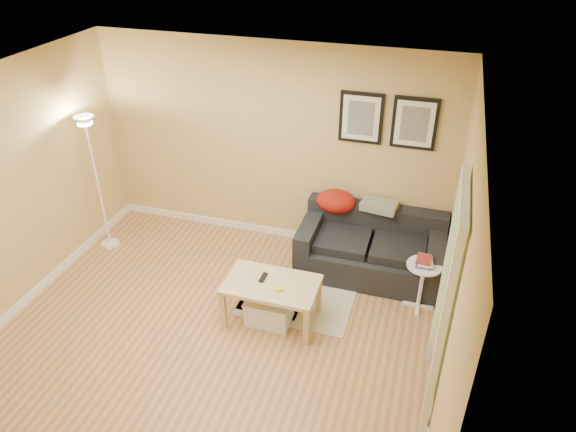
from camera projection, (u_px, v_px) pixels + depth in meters
The scene contains 24 objects.
floor at pixel (215, 332), 5.60m from camera, with size 4.50×4.50×0.00m, color tan.
ceiling at pixel (192, 94), 4.25m from camera, with size 4.50×4.50×0.00m, color white.
wall_back at pixel (273, 146), 6.56m from camera, with size 4.50×4.50×0.00m, color tan.
wall_front at pixel (71, 396), 3.29m from camera, with size 4.50×4.50×0.00m, color tan.
wall_left at pixel (7, 195), 5.48m from camera, with size 4.00×4.00×0.00m, color tan.
wall_right at pixel (455, 272), 4.36m from camera, with size 4.00×4.00×0.00m, color tan.
baseboard_back at pixel (274, 231), 7.20m from camera, with size 4.50×0.02×0.10m, color white.
baseboard_left at pixel (37, 290), 6.13m from camera, with size 0.02×4.00×0.10m, color white.
baseboard_right at pixel (432, 377), 5.02m from camera, with size 0.02×4.00×0.10m, color white.
sofa at pixel (371, 246), 6.31m from camera, with size 1.70×0.90×0.75m, color black, non-canonical shape.
red_throw at pixel (336, 201), 6.45m from camera, with size 0.48×0.36×0.28m, color #A0210E, non-canonical shape.
plaid_throw at pixel (379, 206), 6.34m from camera, with size 0.42×0.26×0.10m, color tan, non-canonical shape.
framed_print_left at pixel (361, 118), 6.01m from camera, with size 0.50×0.04×0.60m, color black, non-canonical shape.
framed_print_right at pixel (415, 123), 5.86m from camera, with size 0.50×0.04×0.60m, color black, non-canonical shape.
area_rug at pixel (297, 302), 6.01m from camera, with size 1.25×0.85×0.01m, color beige.
green_runner at pixel (271, 301), 6.03m from camera, with size 0.70×0.50×0.01m, color #668C4C.
coffee_table at pixel (272, 301), 5.66m from camera, with size 0.98×0.60×0.49m, color #D8B683, non-canonical shape.
remote_control at pixel (263, 277), 5.60m from camera, with size 0.05×0.16×0.02m, color black.
tape_roll at pixel (279, 289), 5.42m from camera, with size 0.07×0.07×0.03m, color yellow.
storage_bin at pixel (269, 310), 5.68m from camera, with size 0.49×0.36×0.30m, color white, non-canonical shape.
side_table at pixel (421, 286), 5.80m from camera, with size 0.38×0.38×0.58m, color white, non-canonical shape.
book_stack at pixel (424, 261), 5.65m from camera, with size 0.17×0.22×0.07m, color #4639AC, non-canonical shape.
floor_lamp at pixel (99, 188), 6.57m from camera, with size 0.23×0.23×1.80m, color white, non-canonical shape.
doorway at pixel (442, 308), 4.40m from camera, with size 0.12×1.01×2.13m, color white, non-canonical shape.
Camera 1 is at (1.94, -3.74, 3.97)m, focal length 32.94 mm.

